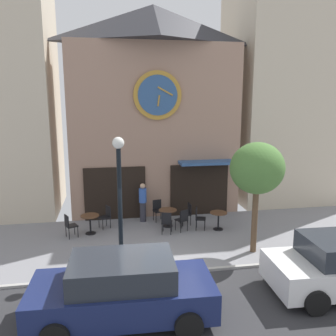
{
  "coord_description": "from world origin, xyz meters",
  "views": [
    {
      "loc": [
        -1.46,
        -9.45,
        5.2
      ],
      "look_at": [
        0.62,
        2.64,
        2.73
      ],
      "focal_mm": 37.16,
      "sensor_mm": 36.0,
      "label": 1
    }
  ],
  "objects_px": {
    "cafe_chair_near_tree": "(199,217)",
    "cafe_chair_mid_row": "(158,209)",
    "cafe_table_near_curb": "(90,221)",
    "cafe_table_center_left": "(168,214)",
    "parked_car_navy": "(123,290)",
    "pedestrian_blue": "(143,202)",
    "cafe_chair_facing_wall": "(69,224)",
    "cafe_chair_under_awning": "(183,219)",
    "street_lamp": "(120,202)",
    "cafe_chair_by_entrance": "(167,221)",
    "street_tree": "(257,169)",
    "cafe_table_rightmost": "(218,218)",
    "cafe_chair_facing_street": "(187,212)",
    "cafe_chair_corner": "(106,215)"
  },
  "relations": [
    {
      "from": "cafe_chair_facing_street",
      "to": "cafe_chair_under_awning",
      "type": "xyz_separation_m",
      "value": [
        -0.35,
        -0.72,
        0.0
      ]
    },
    {
      "from": "cafe_table_near_curb",
      "to": "cafe_chair_mid_row",
      "type": "bearing_deg",
      "value": 20.34
    },
    {
      "from": "cafe_table_rightmost",
      "to": "cafe_chair_corner",
      "type": "height_order",
      "value": "cafe_chair_corner"
    },
    {
      "from": "street_lamp",
      "to": "cafe_chair_facing_street",
      "type": "height_order",
      "value": "street_lamp"
    },
    {
      "from": "cafe_chair_facing_street",
      "to": "cafe_chair_corner",
      "type": "relative_size",
      "value": 1.0
    },
    {
      "from": "cafe_chair_facing_wall",
      "to": "parked_car_navy",
      "type": "distance_m",
      "value": 5.62
    },
    {
      "from": "cafe_table_center_left",
      "to": "parked_car_navy",
      "type": "distance_m",
      "value": 6.22
    },
    {
      "from": "street_tree",
      "to": "cafe_chair_near_tree",
      "type": "relative_size",
      "value": 4.22
    },
    {
      "from": "cafe_chair_facing_wall",
      "to": "pedestrian_blue",
      "type": "distance_m",
      "value": 3.21
    },
    {
      "from": "cafe_chair_mid_row",
      "to": "cafe_chair_by_entrance",
      "type": "bearing_deg",
      "value": -85.49
    },
    {
      "from": "cafe_chair_facing_wall",
      "to": "parked_car_navy",
      "type": "xyz_separation_m",
      "value": [
        1.77,
        -5.33,
        0.23
      ]
    },
    {
      "from": "cafe_table_center_left",
      "to": "cafe_chair_by_entrance",
      "type": "distance_m",
      "value": 0.82
    },
    {
      "from": "cafe_table_rightmost",
      "to": "cafe_chair_under_awning",
      "type": "xyz_separation_m",
      "value": [
        -1.45,
        0.06,
        0.03
      ]
    },
    {
      "from": "cafe_chair_by_entrance",
      "to": "parked_car_navy",
      "type": "bearing_deg",
      "value": -110.69
    },
    {
      "from": "cafe_chair_facing_street",
      "to": "cafe_chair_near_tree",
      "type": "xyz_separation_m",
      "value": [
        0.33,
        -0.61,
        0.0
      ]
    },
    {
      "from": "street_tree",
      "to": "cafe_chair_mid_row",
      "type": "distance_m",
      "value": 5.16
    },
    {
      "from": "cafe_chair_under_awning",
      "to": "cafe_table_near_curb",
      "type": "bearing_deg",
      "value": 174.19
    },
    {
      "from": "cafe_chair_corner",
      "to": "cafe_chair_under_awning",
      "type": "bearing_deg",
      "value": -17.35
    },
    {
      "from": "street_lamp",
      "to": "cafe_chair_facing_street",
      "type": "bearing_deg",
      "value": 47.73
    },
    {
      "from": "cafe_table_center_left",
      "to": "parked_car_navy",
      "type": "xyz_separation_m",
      "value": [
        -2.09,
        -5.85,
        0.24
      ]
    },
    {
      "from": "cafe_chair_facing_street",
      "to": "cafe_chair_facing_wall",
      "type": "xyz_separation_m",
      "value": [
        -4.7,
        -0.61,
        0.0
      ]
    },
    {
      "from": "cafe_table_center_left",
      "to": "pedestrian_blue",
      "type": "xyz_separation_m",
      "value": [
        -0.95,
        0.78,
        0.34
      ]
    },
    {
      "from": "cafe_table_near_curb",
      "to": "cafe_chair_facing_street",
      "type": "relative_size",
      "value": 0.83
    },
    {
      "from": "street_tree",
      "to": "cafe_table_center_left",
      "type": "distance_m",
      "value": 4.48
    },
    {
      "from": "cafe_chair_by_entrance",
      "to": "pedestrian_blue",
      "type": "bearing_deg",
      "value": 115.8
    },
    {
      "from": "street_tree",
      "to": "pedestrian_blue",
      "type": "bearing_deg",
      "value": 133.55
    },
    {
      "from": "street_lamp",
      "to": "cafe_chair_corner",
      "type": "bearing_deg",
      "value": 98.05
    },
    {
      "from": "cafe_chair_facing_street",
      "to": "cafe_chair_mid_row",
      "type": "height_order",
      "value": "same"
    },
    {
      "from": "street_tree",
      "to": "cafe_chair_near_tree",
      "type": "distance_m",
      "value": 3.58
    },
    {
      "from": "street_lamp",
      "to": "cafe_chair_facing_wall",
      "type": "bearing_deg",
      "value": 126.05
    },
    {
      "from": "cafe_chair_facing_street",
      "to": "cafe_chair_by_entrance",
      "type": "height_order",
      "value": "same"
    },
    {
      "from": "cafe_chair_mid_row",
      "to": "cafe_chair_by_entrance",
      "type": "relative_size",
      "value": 1.0
    },
    {
      "from": "cafe_chair_facing_street",
      "to": "cafe_chair_under_awning",
      "type": "distance_m",
      "value": 0.8
    },
    {
      "from": "cafe_chair_near_tree",
      "to": "cafe_chair_mid_row",
      "type": "bearing_deg",
      "value": 138.82
    },
    {
      "from": "cafe_chair_near_tree",
      "to": "cafe_chair_facing_wall",
      "type": "height_order",
      "value": "same"
    },
    {
      "from": "pedestrian_blue",
      "to": "parked_car_navy",
      "type": "bearing_deg",
      "value": -99.79
    },
    {
      "from": "cafe_chair_under_awning",
      "to": "cafe_chair_facing_wall",
      "type": "relative_size",
      "value": 1.0
    },
    {
      "from": "cafe_chair_facing_wall",
      "to": "parked_car_navy",
      "type": "bearing_deg",
      "value": -71.62
    },
    {
      "from": "cafe_chair_under_awning",
      "to": "cafe_chair_facing_wall",
      "type": "bearing_deg",
      "value": 178.55
    },
    {
      "from": "cafe_table_rightmost",
      "to": "cafe_chair_corner",
      "type": "distance_m",
      "value": 4.54
    },
    {
      "from": "cafe_chair_under_awning",
      "to": "cafe_chair_facing_wall",
      "type": "height_order",
      "value": "same"
    },
    {
      "from": "cafe_table_center_left",
      "to": "pedestrian_blue",
      "type": "distance_m",
      "value": 1.27
    },
    {
      "from": "street_tree",
      "to": "cafe_table_near_curb",
      "type": "xyz_separation_m",
      "value": [
        -5.61,
        2.58,
        -2.37
      ]
    },
    {
      "from": "cafe_chair_mid_row",
      "to": "cafe_chair_facing_wall",
      "type": "relative_size",
      "value": 1.0
    },
    {
      "from": "cafe_chair_near_tree",
      "to": "cafe_chair_facing_wall",
      "type": "relative_size",
      "value": 1.0
    },
    {
      "from": "cafe_chair_under_awning",
      "to": "street_lamp",
      "type": "bearing_deg",
      "value": -135.97
    },
    {
      "from": "street_tree",
      "to": "cafe_table_rightmost",
      "type": "xyz_separation_m",
      "value": [
        -0.56,
        2.16,
        -2.4
      ]
    },
    {
      "from": "cafe_chair_by_entrance",
      "to": "parked_car_navy",
      "type": "relative_size",
      "value": 0.21
    },
    {
      "from": "cafe_table_center_left",
      "to": "cafe_table_near_curb",
      "type": "bearing_deg",
      "value": -175.06
    },
    {
      "from": "cafe_table_center_left",
      "to": "street_tree",
      "type": "bearing_deg",
      "value": -48.73
    }
  ]
}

